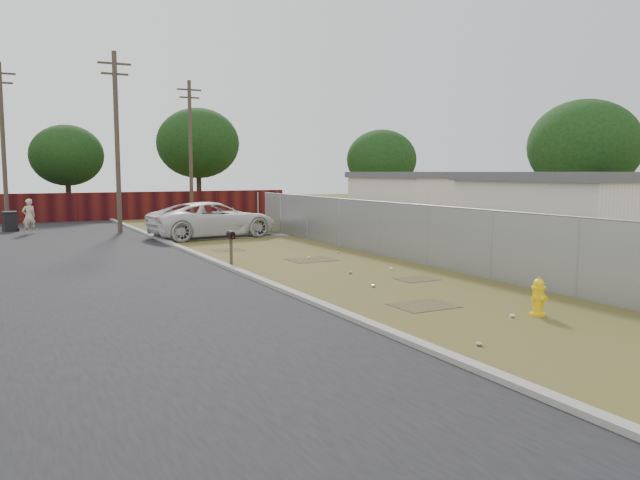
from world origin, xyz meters
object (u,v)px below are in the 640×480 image
pickup_truck (213,220)px  pedestrian (29,217)px  mailbox (231,238)px  fire_hydrant (538,298)px  trash_bin (10,221)px

pickup_truck → pedestrian: 9.55m
pedestrian → mailbox: bearing=91.2°
fire_hydrant → mailbox: mailbox is taller
trash_bin → mailbox: bearing=-68.8°
pickup_truck → pedestrian: size_ratio=3.44×
fire_hydrant → mailbox: bearing=108.4°
fire_hydrant → mailbox: size_ratio=0.74×
mailbox → pedestrian: pedestrian is taller
fire_hydrant → pedestrian: size_ratio=0.48×
fire_hydrant → mailbox: (-3.39, 10.19, 0.50)m
pickup_truck → trash_bin: size_ratio=5.76×
trash_bin → fire_hydrant: bearing=-69.9°
fire_hydrant → mailbox: 10.74m
pedestrian → pickup_truck: bearing=124.1°
fire_hydrant → pickup_truck: bearing=93.5°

